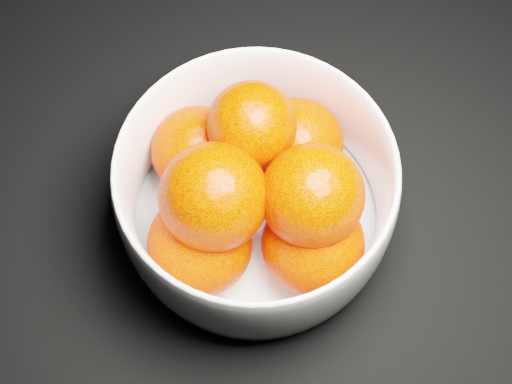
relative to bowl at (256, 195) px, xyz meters
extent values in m
cube|color=black|center=(0.07, 0.17, -0.05)|extent=(3.00, 3.00, 0.00)
cylinder|color=white|center=(0.00, 0.00, -0.05)|extent=(0.21, 0.21, 0.01)
sphere|color=#FF2C02|center=(0.04, 0.04, 0.00)|extent=(0.08, 0.08, 0.08)
sphere|color=#FF2C02|center=(-0.04, 0.05, 0.00)|extent=(0.07, 0.07, 0.07)
sphere|color=#FF2C02|center=(-0.05, -0.04, 0.00)|extent=(0.08, 0.08, 0.08)
sphere|color=#FF2C02|center=(0.04, -0.04, 0.00)|extent=(0.08, 0.08, 0.08)
sphere|color=#FF2C02|center=(0.00, 0.04, 0.04)|extent=(0.07, 0.07, 0.07)
sphere|color=#FF2C02|center=(-0.03, -0.02, 0.04)|extent=(0.08, 0.08, 0.08)
sphere|color=#FF2C02|center=(0.04, -0.02, 0.04)|extent=(0.08, 0.08, 0.08)
camera|label=1|loc=(-0.02, -0.23, 0.51)|focal=50.00mm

